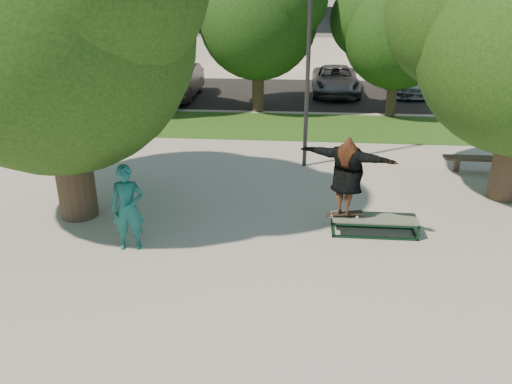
# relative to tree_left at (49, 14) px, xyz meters

# --- Properties ---
(ground) EXTENTS (120.00, 120.00, 0.00)m
(ground) POSITION_rel_tree_left_xyz_m (4.29, -1.09, -4.42)
(ground) COLOR gray
(ground) RESTS_ON ground
(grass_strip) EXTENTS (30.00, 4.00, 0.02)m
(grass_strip) POSITION_rel_tree_left_xyz_m (5.29, 8.41, -4.41)
(grass_strip) COLOR #204E16
(grass_strip) RESTS_ON ground
(asphalt_strip) EXTENTS (40.00, 8.00, 0.01)m
(asphalt_strip) POSITION_rel_tree_left_xyz_m (4.29, 14.91, -4.42)
(asphalt_strip) COLOR black
(asphalt_strip) RESTS_ON ground
(tree_left) EXTENTS (6.96, 5.95, 7.12)m
(tree_left) POSITION_rel_tree_left_xyz_m (0.00, 0.00, 0.00)
(tree_left) COLOR #38281E
(tree_left) RESTS_ON ground
(bg_tree_left) EXTENTS (5.28, 4.51, 5.77)m
(bg_tree_left) POSITION_rel_tree_left_xyz_m (-2.28, 9.98, -0.69)
(bg_tree_left) COLOR #38281E
(bg_tree_left) RESTS_ON ground
(bg_tree_mid) EXTENTS (5.76, 4.92, 6.24)m
(bg_tree_mid) POSITION_rel_tree_left_xyz_m (3.22, 10.98, -0.41)
(bg_tree_mid) COLOR #38281E
(bg_tree_mid) RESTS_ON ground
(bg_tree_right) EXTENTS (5.04, 4.31, 5.43)m
(bg_tree_right) POSITION_rel_tree_left_xyz_m (8.73, 10.47, -0.93)
(bg_tree_right) COLOR #38281E
(bg_tree_right) RESTS_ON ground
(lamppost) EXTENTS (0.25, 0.15, 6.11)m
(lamppost) POSITION_rel_tree_left_xyz_m (5.29, 3.91, -1.27)
(lamppost) COLOR #2D2D30
(lamppost) RESTS_ON ground
(grind_box) EXTENTS (1.80, 0.60, 0.38)m
(grind_box) POSITION_rel_tree_left_xyz_m (6.79, -0.41, -4.23)
(grind_box) COLOR black
(grind_box) RESTS_ON ground
(skater_rig) EXTENTS (2.13, 1.37, 1.77)m
(skater_rig) POSITION_rel_tree_left_xyz_m (6.14, -0.41, -3.12)
(skater_rig) COLOR white
(skater_rig) RESTS_ON grind_box
(bystander) EXTENTS (0.71, 0.53, 1.77)m
(bystander) POSITION_rel_tree_left_xyz_m (1.79, -1.51, -3.54)
(bystander) COLOR #175A57
(bystander) RESTS_ON ground
(bench) EXTENTS (2.88, 0.41, 0.44)m
(bench) POSITION_rel_tree_left_xyz_m (10.73, 3.82, -4.05)
(bench) COLOR #49392C
(bench) RESTS_ON ground
(car_silver_a) EXTENTS (1.87, 4.17, 1.39)m
(car_silver_a) POSITION_rel_tree_left_xyz_m (-1.83, 14.89, -3.73)
(car_silver_a) COLOR #A6A6AB
(car_silver_a) RESTS_ON asphalt_strip
(car_dark) EXTENTS (1.75, 4.80, 1.57)m
(car_dark) POSITION_rel_tree_left_xyz_m (-0.71, 13.19, -3.64)
(car_dark) COLOR black
(car_dark) RESTS_ON asphalt_strip
(car_grey) EXTENTS (2.28, 4.91, 1.36)m
(car_grey) POSITION_rel_tree_left_xyz_m (6.79, 14.91, -3.74)
(car_grey) COLOR slate
(car_grey) RESTS_ON asphalt_strip
(car_silver_b) EXTENTS (1.99, 4.48, 1.28)m
(car_silver_b) POSITION_rel_tree_left_xyz_m (10.29, 15.36, -3.78)
(car_silver_b) COLOR #9E9FA3
(car_silver_b) RESTS_ON asphalt_strip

